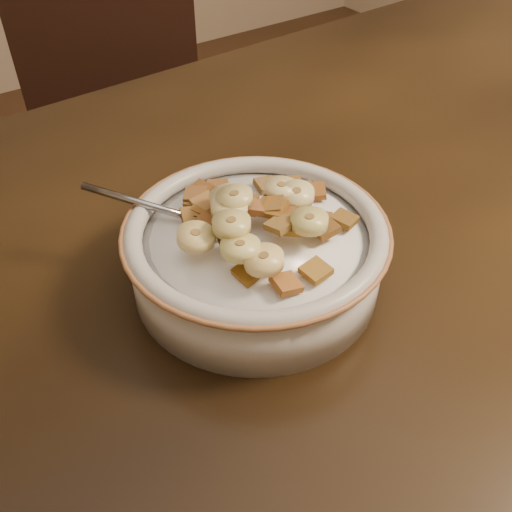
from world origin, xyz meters
TOP-DOWN VIEW (x-y plane):
  - floor at (0.00, 0.00)m, footprint 4.00×4.50m
  - table at (0.00, 0.00)m, footprint 1.44×0.96m
  - chair at (-0.05, 0.65)m, footprint 0.48×0.48m
  - cereal_bowl at (-0.26, -0.02)m, footprint 0.22×0.22m
  - milk at (-0.26, -0.02)m, footprint 0.18×0.18m
  - spoon at (-0.28, 0.01)m, footprint 0.06×0.07m
  - cereal_square_0 at (-0.28, 0.05)m, footprint 0.03×0.03m
  - cereal_square_1 at (-0.28, 0.05)m, footprint 0.03×0.03m
  - cereal_square_2 at (-0.28, 0.03)m, footprint 0.02×0.02m
  - cereal_square_3 at (-0.30, -0.06)m, footprint 0.02×0.02m
  - cereal_square_4 at (-0.24, -0.04)m, footprint 0.03×0.03m
  - cereal_square_5 at (-0.22, -0.06)m, footprint 0.02×0.02m
  - cereal_square_6 at (-0.24, -0.02)m, footprint 0.02×0.02m
  - cereal_square_7 at (-0.19, -0.05)m, footprint 0.03×0.03m
  - cereal_square_8 at (-0.20, 0.02)m, footprint 0.03×0.03m
  - cereal_square_9 at (-0.24, -0.02)m, footprint 0.03×0.03m
  - cereal_square_10 at (-0.23, -0.00)m, footprint 0.03×0.03m
  - cereal_square_11 at (-0.18, -0.00)m, footprint 0.03×0.03m
  - cereal_square_12 at (-0.26, 0.00)m, footprint 0.03×0.03m
  - cereal_square_13 at (-0.27, 0.06)m, footprint 0.02×0.02m
  - cereal_square_14 at (-0.21, -0.04)m, footprint 0.03×0.03m
  - cereal_square_15 at (-0.24, -0.02)m, footprint 0.03×0.03m
  - cereal_square_16 at (-0.28, -0.06)m, footprint 0.03×0.03m
  - cereal_square_17 at (-0.28, 0.03)m, footprint 0.03×0.03m
  - cereal_square_18 at (-0.21, 0.03)m, footprint 0.02×0.02m
  - cereal_square_19 at (-0.25, -0.04)m, footprint 0.02×0.02m
  - cereal_square_20 at (-0.26, -0.01)m, footprint 0.03×0.03m
  - cereal_square_21 at (-0.26, 0.00)m, footprint 0.03×0.03m
  - cereal_square_22 at (-0.28, -0.09)m, footprint 0.02×0.02m
  - cereal_square_23 at (-0.29, -0.03)m, footprint 0.03×0.03m
  - cereal_square_24 at (-0.30, 0.03)m, footprint 0.03×0.03m
  - cereal_square_25 at (-0.26, -0.09)m, footprint 0.02×0.02m
  - cereal_square_26 at (-0.30, 0.00)m, footprint 0.02×0.02m
  - cereal_square_27 at (-0.25, 0.06)m, footprint 0.03×0.03m
  - cereal_square_28 at (-0.27, 0.01)m, footprint 0.03×0.03m
  - cereal_square_29 at (-0.19, 0.00)m, footprint 0.03×0.03m
  - banana_slice_0 at (-0.27, 0.01)m, footprint 0.04×0.04m
  - banana_slice_1 at (-0.27, -0.00)m, footprint 0.04×0.04m
  - banana_slice_2 at (-0.30, -0.05)m, footprint 0.04×0.04m
  - banana_slice_3 at (-0.22, -0.02)m, footprint 0.03×0.03m
  - banana_slice_4 at (-0.23, -0.05)m, footprint 0.04×0.04m
  - banana_slice_5 at (-0.29, -0.03)m, footprint 0.04×0.04m
  - banana_slice_6 at (-0.22, -0.00)m, footprint 0.03×0.03m
  - banana_slice_7 at (-0.32, -0.01)m, footprint 0.04×0.04m
  - banana_slice_8 at (-0.29, -0.07)m, footprint 0.04×0.04m
  - banana_slice_9 at (-0.28, -0.00)m, footprint 0.04×0.04m

SIDE VIEW (x-z plane):
  - floor at x=0.00m, z-range -0.10..0.00m
  - chair at x=-0.05m, z-range 0.00..0.85m
  - table at x=0.00m, z-range 0.71..0.75m
  - cereal_bowl at x=-0.26m, z-range 0.75..0.80m
  - milk at x=-0.26m, z-range 0.80..0.80m
  - spoon at x=-0.28m, z-range 0.80..0.81m
  - cereal_square_18 at x=-0.21m, z-range 0.80..0.81m
  - cereal_square_27 at x=-0.25m, z-range 0.80..0.81m
  - cereal_square_1 at x=-0.28m, z-range 0.80..0.81m
  - cereal_square_14 at x=-0.21m, z-range 0.80..0.82m
  - cereal_square_11 at x=-0.18m, z-range 0.81..0.82m
  - cereal_square_3 at x=-0.30m, z-range 0.81..0.82m
  - cereal_square_7 at x=-0.19m, z-range 0.81..0.82m
  - cereal_square_29 at x=-0.19m, z-range 0.81..0.82m
  - cereal_square_24 at x=-0.30m, z-range 0.80..0.82m
  - cereal_square_8 at x=-0.20m, z-range 0.81..0.82m
  - cereal_square_13 at x=-0.27m, z-range 0.81..0.82m
  - cereal_square_22 at x=-0.28m, z-range 0.81..0.82m
  - cereal_square_0 at x=-0.28m, z-range 0.81..0.82m
  - cereal_square_25 at x=-0.26m, z-range 0.81..0.82m
  - cereal_square_17 at x=-0.28m, z-range 0.81..0.82m
  - cereal_square_2 at x=-0.28m, z-range 0.81..0.82m
  - cereal_square_5 at x=-0.22m, z-range 0.81..0.82m
  - cereal_square_16 at x=-0.28m, z-range 0.81..0.82m
  - cereal_square_10 at x=-0.23m, z-range 0.81..0.82m
  - cereal_square_26 at x=-0.30m, z-range 0.81..0.82m
  - cereal_square_23 at x=-0.29m, z-range 0.81..0.82m
  - cereal_square_28 at x=-0.27m, z-range 0.81..0.83m
  - cereal_square_4 at x=-0.24m, z-range 0.82..0.83m
  - cereal_square_6 at x=-0.24m, z-range 0.82..0.83m
  - cereal_square_12 at x=-0.26m, z-range 0.82..0.83m
  - cereal_square_21 at x=-0.26m, z-range 0.82..0.83m
  - cereal_square_19 at x=-0.25m, z-range 0.82..0.83m
  - banana_slice_3 at x=-0.22m, z-range 0.82..0.83m
  - banana_slice_7 at x=-0.32m, z-range 0.82..0.83m
  - cereal_square_20 at x=-0.26m, z-range 0.82..0.83m
  - cereal_square_9 at x=-0.24m, z-range 0.82..0.83m
  - cereal_square_15 at x=-0.24m, z-range 0.82..0.83m
  - banana_slice_6 at x=-0.22m, z-range 0.82..0.83m
  - banana_slice_8 at x=-0.29m, z-range 0.82..0.83m
  - banana_slice_4 at x=-0.23m, z-range 0.82..0.83m
  - banana_slice_0 at x=-0.27m, z-range 0.82..0.84m
  - banana_slice_2 at x=-0.30m, z-range 0.82..0.84m
  - banana_slice_9 at x=-0.28m, z-range 0.83..0.84m
  - banana_slice_5 at x=-0.29m, z-range 0.83..0.84m
  - banana_slice_1 at x=-0.27m, z-range 0.83..0.84m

